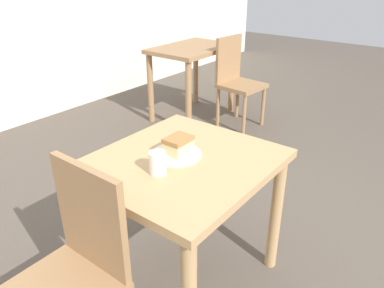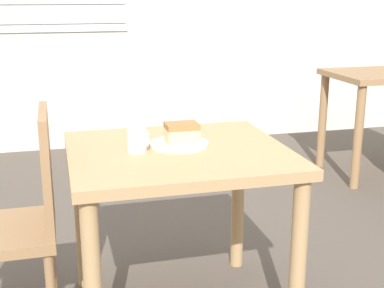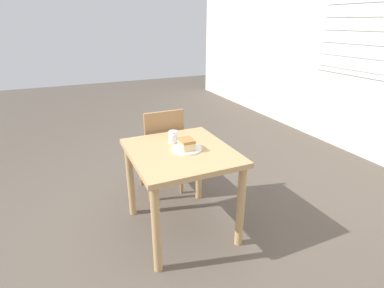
% 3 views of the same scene
% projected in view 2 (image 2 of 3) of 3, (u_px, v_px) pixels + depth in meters
% --- Properties ---
extents(dining_table_near, '(0.83, 0.76, 0.72)m').
position_uv_depth(dining_table_near, '(178.00, 178.00, 2.08)').
color(dining_table_near, tan).
rests_on(dining_table_near, ground_plane).
extents(chair_near_window, '(0.39, 0.39, 0.88)m').
position_uv_depth(chair_near_window, '(20.00, 218.00, 2.01)').
color(chair_near_window, '#9E754C').
rests_on(chair_near_window, ground_plane).
extents(plate, '(0.23, 0.23, 0.01)m').
position_uv_depth(plate, '(179.00, 144.00, 2.09)').
color(plate, white).
rests_on(plate, dining_table_near).
extents(cake_slice, '(0.13, 0.10, 0.08)m').
position_uv_depth(cake_slice, '(182.00, 133.00, 2.08)').
color(cake_slice, '#E5CC89').
rests_on(cake_slice, plate).
extents(coffee_mug, '(0.08, 0.07, 0.10)m').
position_uv_depth(coffee_mug, '(138.00, 139.00, 2.00)').
color(coffee_mug, white).
rests_on(coffee_mug, dining_table_near).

